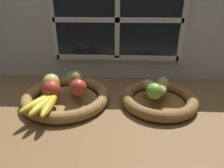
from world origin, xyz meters
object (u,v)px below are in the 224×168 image
Objects in this scene: apple_golden_left at (52,83)px; lime_near at (154,91)px; fruit_bowl_right at (159,99)px; apple_red_right at (78,87)px; fruit_bowl_left at (66,97)px; banana_bunch_front at (45,103)px; potato_back at (163,83)px; pear_brown at (77,81)px; potato_oblong at (149,85)px; potato_large at (160,89)px; apple_red_front at (52,89)px; apple_green_back at (75,79)px.

apple_golden_left is 1.17× the size of lime_near.
fruit_bowl_right is 4.64× the size of apple_red_right.
lime_near is (-2.85, -4.28, 5.85)cm from fruit_bowl_right.
fruit_bowl_left is at bearing 156.19° from apple_red_right.
lime_near is (41.26, 8.22, 1.62)cm from banana_bunch_front.
banana_bunch_front is at bearing -159.46° from potato_back.
fruit_bowl_right is at bearing -0.68° from apple_golden_left.
fruit_bowl_right is 7.78cm from lime_near.
lime_near reaches higher than fruit_bowl_right.
pear_brown reaches higher than potato_oblong.
lime_near is at bearing 11.27° from banana_bunch_front.
potato_back is (2.21, 4.85, 0.49)cm from potato_large.
potato_oblong is (31.27, 0.58, -1.79)cm from pear_brown.
pear_brown reaches higher than fruit_bowl_right.
pear_brown reaches higher than apple_red_right.
pear_brown is 33.11cm from lime_near.
banana_bunch_front is at bearing -94.27° from apple_red_front.
fruit_bowl_right is 4.43× the size of apple_red_front.
potato_back is 6.43cm from potato_oblong.
potato_back is at bearing 20.54° from banana_bunch_front.
potato_back is at bearing 15.95° from potato_oblong.
potato_oblong is 7.52cm from lime_near.
apple_golden_left is at bearing 179.32° from potato_large.
fruit_bowl_right is at bearing 4.63° from apple_red_right.
apple_red_front reaches higher than fruit_bowl_left.
banana_bunch_front is at bearing -158.78° from potato_oblong.
potato_back is 1.01× the size of lime_near.
fruit_bowl_right is at bearing -176.42° from potato_large.
pear_brown is (4.43, 2.51, 6.66)cm from fruit_bowl_left.
fruit_bowl_left is 8.38cm from pear_brown.
lime_near is (1.12, -7.37, 0.99)cm from potato_oblong.
apple_green_back is 0.97× the size of potato_large.
apple_golden_left is at bearing 173.55° from lime_near.
apple_red_front is at bearing -172.96° from potato_large.
lime_near is at bearing -14.39° from apple_green_back.
fruit_bowl_left is 8.67cm from apple_golden_left.
apple_red_right reaches higher than lime_near.
apple_red_front is 1.10× the size of lime_near.
apple_golden_left reaches higher than apple_red_front.
pear_brown is (0.97, -1.77, 0.09)cm from apple_green_back.
potato_large is at bearing 56.31° from lime_near.
potato_oblong is (-6.18, -1.77, -0.28)cm from potato_back.
apple_red_front reaches higher than lime_near.
apple_red_right reaches higher than banana_bunch_front.
apple_golden_left is at bearing 164.78° from apple_red_right.
apple_red_right reaches higher than potato_large.
apple_red_right is 1.05× the size of potato_back.
fruit_bowl_left is at bearing 180.00° from potato_large.
fruit_bowl_right is 4.20× the size of apple_golden_left.
lime_near is at bearing -123.69° from fruit_bowl_right.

